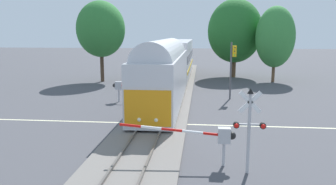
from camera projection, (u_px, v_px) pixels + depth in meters
ground_plane at (155, 124)px, 22.39m from camera, size 220.00×220.00×0.00m
road_centre_stripe at (155, 124)px, 22.39m from camera, size 44.00×0.20×0.01m
railway_track at (155, 122)px, 22.38m from camera, size 4.40×80.00×0.32m
commuter_train at (174, 62)px, 36.93m from camera, size 3.04×39.23×5.16m
crossing_gate_near at (212, 135)px, 15.09m from camera, size 5.35×0.40×1.90m
crossing_signal_mast at (249, 122)px, 14.06m from camera, size 1.36×0.44×3.74m
crossing_gate_far at (126, 86)px, 29.18m from camera, size 5.97×0.40×1.92m
traffic_signal_far_side at (233, 61)px, 30.02m from camera, size 0.53×0.38×5.18m
oak_far_right at (275, 37)px, 40.50m from camera, size 4.69×4.69×9.20m
oak_behind_train at (101, 29)px, 40.61m from camera, size 5.90×5.90×9.85m
elm_centre_background at (235, 31)px, 44.88m from camera, size 7.26×7.26×10.49m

